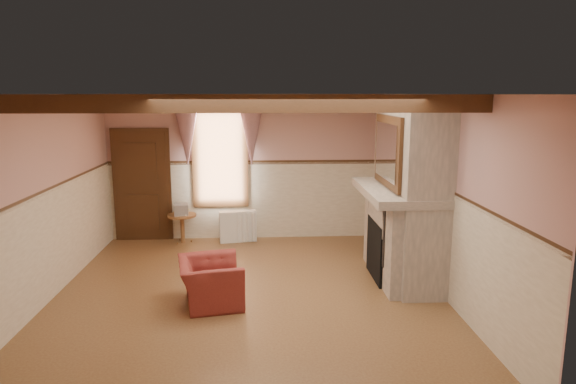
{
  "coord_description": "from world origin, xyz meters",
  "views": [
    {
      "loc": [
        0.21,
        -6.88,
        2.81
      ],
      "look_at": [
        0.6,
        0.8,
        1.33
      ],
      "focal_mm": 32.0,
      "sensor_mm": 36.0,
      "label": 1
    }
  ],
  "objects_px": {
    "armchair": "(210,282)",
    "side_table": "(183,228)",
    "bowl": "(401,186)",
    "oil_lamp": "(388,172)",
    "mantel_clock": "(388,174)",
    "radiator": "(238,226)"
  },
  "relations": [
    {
      "from": "side_table",
      "to": "mantel_clock",
      "type": "relative_size",
      "value": 2.29
    },
    {
      "from": "mantel_clock",
      "to": "oil_lamp",
      "type": "xyz_separation_m",
      "value": [
        0.0,
        -0.03,
        0.04
      ]
    },
    {
      "from": "armchair",
      "to": "radiator",
      "type": "height_order",
      "value": "armchair"
    },
    {
      "from": "armchair",
      "to": "mantel_clock",
      "type": "height_order",
      "value": "mantel_clock"
    },
    {
      "from": "radiator",
      "to": "oil_lamp",
      "type": "xyz_separation_m",
      "value": [
        2.52,
        -1.48,
        1.26
      ]
    },
    {
      "from": "armchair",
      "to": "side_table",
      "type": "distance_m",
      "value": 3.08
    },
    {
      "from": "armchair",
      "to": "mantel_clock",
      "type": "xyz_separation_m",
      "value": [
        2.75,
        1.51,
        1.22
      ]
    },
    {
      "from": "radiator",
      "to": "side_table",
      "type": "bearing_deg",
      "value": 170.05
    },
    {
      "from": "radiator",
      "to": "mantel_clock",
      "type": "bearing_deg",
      "value": -39.92
    },
    {
      "from": "armchair",
      "to": "bowl",
      "type": "relative_size",
      "value": 2.59
    },
    {
      "from": "bowl",
      "to": "oil_lamp",
      "type": "xyz_separation_m",
      "value": [
        0.0,
        0.78,
        0.1
      ]
    },
    {
      "from": "radiator",
      "to": "mantel_clock",
      "type": "height_order",
      "value": "mantel_clock"
    },
    {
      "from": "armchair",
      "to": "oil_lamp",
      "type": "distance_m",
      "value": 3.37
    },
    {
      "from": "mantel_clock",
      "to": "radiator",
      "type": "bearing_deg",
      "value": 150.03
    },
    {
      "from": "radiator",
      "to": "oil_lamp",
      "type": "height_order",
      "value": "oil_lamp"
    },
    {
      "from": "oil_lamp",
      "to": "mantel_clock",
      "type": "bearing_deg",
      "value": 90.0
    },
    {
      "from": "bowl",
      "to": "oil_lamp",
      "type": "distance_m",
      "value": 0.78
    },
    {
      "from": "armchair",
      "to": "side_table",
      "type": "xyz_separation_m",
      "value": [
        -0.82,
        2.96,
        -0.03
      ]
    },
    {
      "from": "armchair",
      "to": "radiator",
      "type": "bearing_deg",
      "value": -15.33
    },
    {
      "from": "side_table",
      "to": "bowl",
      "type": "bearing_deg",
      "value": -32.28
    },
    {
      "from": "side_table",
      "to": "oil_lamp",
      "type": "relative_size",
      "value": 1.96
    },
    {
      "from": "side_table",
      "to": "mantel_clock",
      "type": "height_order",
      "value": "mantel_clock"
    }
  ]
}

